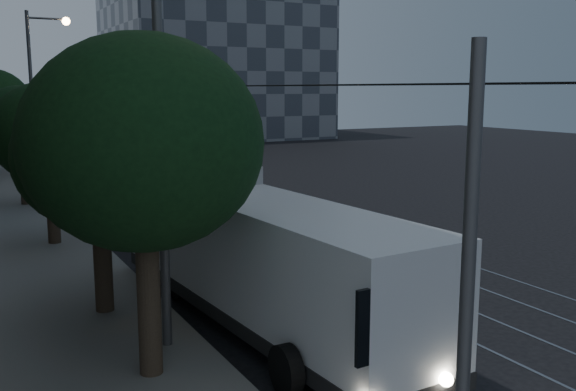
% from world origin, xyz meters
% --- Properties ---
extents(ground, '(120.00, 120.00, 0.00)m').
position_xyz_m(ground, '(0.00, 0.00, 0.00)').
color(ground, black).
rests_on(ground, ground).
extents(tram_rails, '(4.52, 90.00, 0.02)m').
position_xyz_m(tram_rails, '(2.50, 20.00, 0.01)').
color(tram_rails, '#97989F').
rests_on(tram_rails, ground).
extents(overhead_wires, '(2.23, 90.00, 6.00)m').
position_xyz_m(overhead_wires, '(-4.97, 20.00, 3.47)').
color(overhead_wires, black).
rests_on(overhead_wires, ground).
extents(building_distant_right, '(22.00, 18.00, 24.00)m').
position_xyz_m(building_distant_right, '(18.00, 55.00, 12.00)').
color(building_distant_right, '#3D444E').
rests_on(building_distant_right, ground).
extents(trolleybus, '(3.20, 11.77, 5.63)m').
position_xyz_m(trolleybus, '(-3.33, -0.94, 1.61)').
color(trolleybus, silver).
rests_on(trolleybus, ground).
extents(pickup_silver, '(4.22, 5.95, 1.51)m').
position_xyz_m(pickup_silver, '(-2.70, 8.04, 0.75)').
color(pickup_silver, '#989B9F').
rests_on(pickup_silver, ground).
extents(car_white_a, '(3.08, 4.27, 1.35)m').
position_xyz_m(car_white_a, '(-4.30, 19.00, 0.68)').
color(car_white_a, '#B1B1B6').
rests_on(car_white_a, ground).
extents(car_white_b, '(3.32, 4.87, 1.31)m').
position_xyz_m(car_white_b, '(-4.12, 19.56, 0.65)').
color(car_white_b, '#B9B8BD').
rests_on(car_white_b, ground).
extents(car_white_c, '(2.75, 4.90, 1.53)m').
position_xyz_m(car_white_c, '(-3.54, 26.07, 0.76)').
color(car_white_c, '#AFB0B4').
rests_on(car_white_c, ground).
extents(car_white_d, '(2.19, 3.95, 1.27)m').
position_xyz_m(car_white_d, '(-4.30, 29.75, 0.63)').
color(car_white_d, '#AEADB2').
rests_on(car_white_d, ground).
extents(tree_0, '(4.40, 4.40, 6.56)m').
position_xyz_m(tree_0, '(-6.50, -3.00, 4.55)').
color(tree_0, black).
rests_on(tree_0, ground).
extents(tree_1, '(3.93, 3.93, 5.73)m').
position_xyz_m(tree_1, '(-6.50, 0.99, 3.94)').
color(tree_1, black).
rests_on(tree_1, ground).
extents(tree_2, '(3.91, 3.91, 5.79)m').
position_xyz_m(tree_2, '(-6.50, 8.97, 4.00)').
color(tree_2, black).
rests_on(tree_2, ground).
extents(tree_3, '(3.87, 3.87, 5.69)m').
position_xyz_m(tree_3, '(-6.50, 17.68, 3.92)').
color(tree_3, black).
rests_on(tree_3, ground).
extents(streetlamp_near, '(2.44, 0.44, 10.10)m').
position_xyz_m(streetlamp_near, '(-5.39, -1.79, 6.08)').
color(streetlamp_near, '#575759').
rests_on(streetlamp_near, ground).
extents(streetlamp_far, '(2.37, 0.44, 9.75)m').
position_xyz_m(streetlamp_far, '(-4.79, 24.10, 5.89)').
color(streetlamp_far, '#575759').
rests_on(streetlamp_far, ground).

